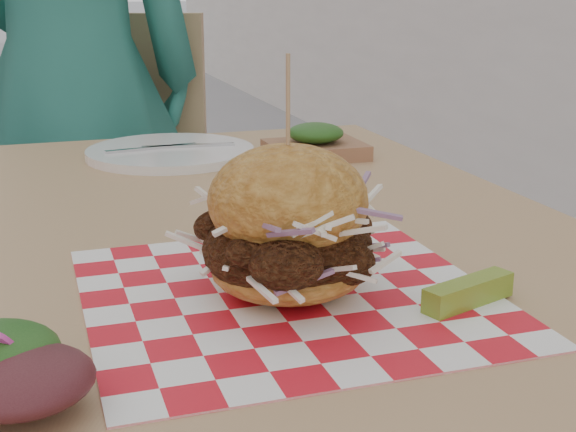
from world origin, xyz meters
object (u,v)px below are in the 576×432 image
at_px(diner, 70,79).
at_px(sandwich, 288,231).
at_px(patio_chair, 142,185).
at_px(patio_table, 236,294).

relative_size(diner, sandwich, 7.64).
bearing_deg(patio_chair, sandwich, -72.19).
bearing_deg(diner, patio_table, 99.27).
distance_m(patio_chair, sandwich, 1.27).
distance_m(patio_table, sandwich, 0.25).
xyz_separation_m(diner, patio_chair, (0.15, 0.06, -0.27)).
height_order(diner, patio_chair, diner).
relative_size(patio_table, patio_chair, 1.26).
relative_size(diner, patio_chair, 1.72).
bearing_deg(diner, sandwich, 97.86).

